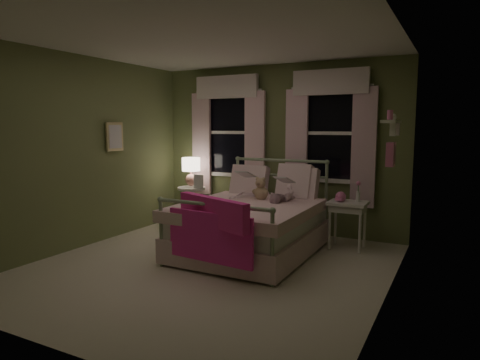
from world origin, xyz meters
The scene contains 18 objects.
room_shell centered at (0.00, 0.00, 1.30)m, with size 4.20×4.20×4.20m.
bed centered at (0.20, 0.80, 0.38)m, with size 1.58×2.04×1.18m.
pink_throw centered at (0.19, -0.22, 0.61)m, with size 1.10×0.49×0.71m.
child_left centered at (-0.09, 1.23, 0.94)m, with size 0.27×0.18×0.73m, color #F7D1DD.
child_right centered at (0.47, 1.23, 0.97)m, with size 0.39×0.30×0.80m, color #F7D1DD.
book_left centered at (-0.09, 0.98, 0.96)m, with size 0.20×0.27×0.03m, color beige.
book_right centered at (0.47, 0.98, 0.92)m, with size 0.20×0.27×0.02m, color beige.
teddy_bear centered at (0.19, 1.07, 0.79)m, with size 0.23×0.19×0.32m.
nightstand_left centered at (-1.36, 1.71, 0.42)m, with size 0.46×0.46×0.65m.
table_lamp centered at (-1.36, 1.71, 0.95)m, with size 0.30×0.30×0.47m.
book_nightstand centered at (-1.26, 1.63, 0.66)m, with size 0.16×0.22×0.02m, color beige.
nightstand_right centered at (1.27, 1.53, 0.55)m, with size 0.50×0.40×0.64m.
pink_toy centered at (1.17, 1.53, 0.71)m, with size 0.14×0.19×0.14m.
bud_vase centered at (1.39, 1.58, 0.79)m, with size 0.06×0.06×0.28m.
window_left centered at (-0.85, 2.03, 1.62)m, with size 1.34×0.13×1.96m.
window_right centered at (0.85, 2.03, 1.62)m, with size 1.34×0.13×1.96m.
wall_shelf centered at (1.90, 0.70, 1.52)m, with size 0.15×0.50×0.60m.
framed_picture centered at (-1.95, 0.60, 1.50)m, with size 0.03×0.32×0.42m.
Camera 1 is at (2.58, -4.13, 1.65)m, focal length 32.00 mm.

